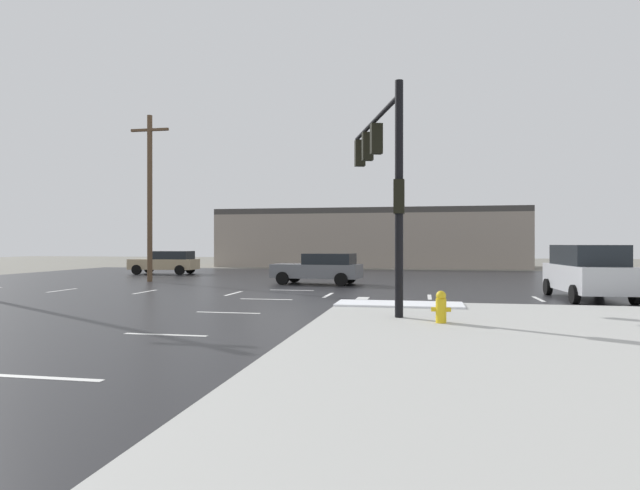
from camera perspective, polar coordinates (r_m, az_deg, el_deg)
The scene contains 11 objects.
ground_plane at distance 22.20m, azimuth -4.24°, elevation -5.28°, with size 120.00×120.00×0.00m, color slate.
road_asphalt at distance 22.20m, azimuth -4.24°, elevation -5.26°, with size 44.00×44.00×0.02m, color #232326.
snow_strip_curbside at distance 17.47m, azimuth 8.37°, elevation -6.19°, with size 4.00×1.60×0.06m, color white.
lane_markings at distance 20.58m, azimuth -1.98°, elevation -5.64°, with size 36.15×36.15×0.01m.
traffic_signal_mast at distance 16.51m, azimuth 6.55°, elevation 8.47°, with size 2.02×5.92×6.28m.
fire_hydrant at distance 13.68m, azimuth 12.68°, elevation -6.39°, with size 0.48×0.26×0.79m.
strip_building_background at distance 50.22m, azimuth 5.30°, elevation 0.72°, with size 27.44×8.00×5.24m.
suv_silver at distance 22.41m, azimuth 26.44°, elevation -2.45°, with size 2.37×4.92×2.03m.
sedan_tan at distance 38.41m, azimuth -15.93°, elevation -1.73°, with size 4.59×2.16×1.58m.
sedan_grey at distance 27.62m, azimuth -0.00°, elevation -2.45°, with size 4.67×2.39×1.58m.
utility_pole_far at distance 31.18m, azimuth -17.56°, elevation 5.09°, with size 2.20×0.28×9.16m.
Camera 1 is at (5.74, -21.34, 2.09)m, focal length 30.27 mm.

